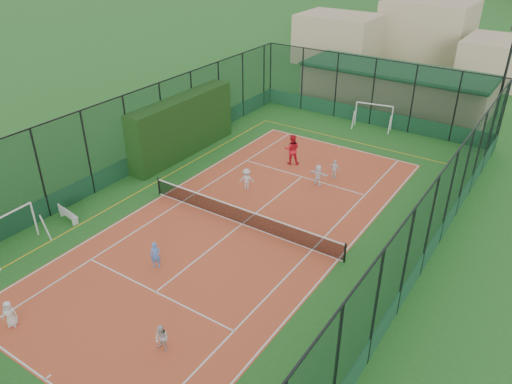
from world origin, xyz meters
TOP-DOWN VIEW (x-y plane):
  - ground at (0.00, 0.00)m, footprint 300.00×300.00m
  - court_slab at (0.00, 0.00)m, footprint 11.17×23.97m
  - tennis_net at (0.00, 0.00)m, footprint 11.67×0.12m
  - perimeter_fence at (0.00, 0.00)m, footprint 18.12×34.12m
  - floodlight_ne at (8.60, 16.60)m, footprint 0.60×0.26m
  - clubhouse at (0.00, 22.00)m, footprint 15.20×7.20m
  - hedge_left at (-8.30, 5.08)m, footprint 1.33×8.86m
  - white_bench at (-7.80, -4.70)m, footprint 1.50×0.63m
  - futsal_goal_near at (-7.93, -7.85)m, footprint 2.92×0.97m
  - futsal_goal_far at (0.45, 16.49)m, footprint 2.88×1.29m
  - child_near_left at (-3.30, -10.94)m, footprint 0.67×0.65m
  - child_near_mid at (-1.18, -5.08)m, footprint 0.57×0.52m
  - child_near_right at (2.48, -8.61)m, footprint 0.57×0.45m
  - child_far_left at (-1.94, 3.25)m, footprint 0.98×0.86m
  - child_far_right at (1.69, 7.37)m, footprint 0.72×0.35m
  - child_far_back at (1.26, 6.05)m, footprint 1.20×0.40m
  - coach at (-1.47, 7.67)m, footprint 1.21×1.13m
  - tennis_balls at (-1.85, 1.60)m, footprint 4.09×1.39m

SIDE VIEW (x-z plane):
  - ground at x=0.00m, z-range 0.00..0.00m
  - court_slab at x=0.00m, z-range 0.00..0.01m
  - tennis_balls at x=-1.85m, z-range 0.01..0.08m
  - white_bench at x=-7.80m, z-range 0.00..0.82m
  - tennis_net at x=0.00m, z-range 0.00..1.06m
  - child_near_right at x=2.48m, z-range 0.01..1.15m
  - child_near_left at x=-3.30m, z-range 0.01..1.17m
  - child_far_right at x=1.69m, z-range 0.01..1.20m
  - child_far_back at x=1.26m, z-range 0.01..1.30m
  - child_near_mid at x=-1.18m, z-range 0.01..1.31m
  - child_far_left at x=-1.94m, z-range 0.01..1.32m
  - futsal_goal_far at x=0.45m, z-range 0.00..1.80m
  - futsal_goal_near at x=-7.93m, z-range 0.00..1.86m
  - coach at x=-1.47m, z-range 0.01..2.00m
  - clubhouse at x=0.00m, z-range 0.00..3.15m
  - hedge_left at x=-8.30m, z-range 0.00..3.88m
  - perimeter_fence at x=0.00m, z-range 0.00..5.00m
  - floodlight_ne at x=8.60m, z-range 0.00..8.25m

